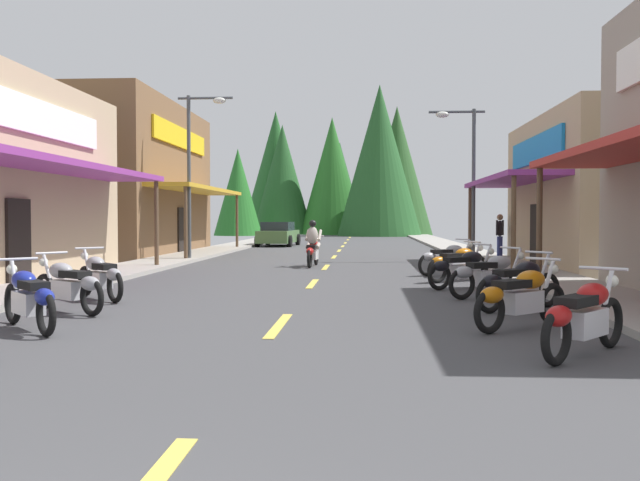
{
  "coord_description": "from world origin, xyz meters",
  "views": [
    {
      "loc": [
        1.31,
        -1.81,
        1.65
      ],
      "look_at": [
        -0.35,
        23.48,
        0.81
      ],
      "focal_mm": 39.02,
      "sensor_mm": 36.0,
      "label": 1
    }
  ],
  "objects_px": {
    "motorcycle_parked_left_2": "(29,297)",
    "rider_cruising_lead": "(313,247)",
    "motorcycle_parked_right_2": "(519,283)",
    "motorcycle_parked_right_5": "(458,263)",
    "motorcycle_parked_right_6": "(448,258)",
    "motorcycle_parked_left_3": "(68,285)",
    "streetlamp_right": "(465,161)",
    "motorcycle_parked_right_0": "(584,316)",
    "parked_car_curbside": "(278,234)",
    "motorcycle_parked_right_1": "(521,296)",
    "streetlamp_left": "(197,154)",
    "motorcycle_parked_left_4": "(100,275)",
    "motorcycle_parked_right_4": "(464,268)",
    "pedestrian_strolling": "(500,233)",
    "motorcycle_parked_right_3": "(490,274)"
  },
  "relations": [
    {
      "from": "motorcycle_parked_left_2",
      "to": "rider_cruising_lead",
      "type": "height_order",
      "value": "rider_cruising_lead"
    },
    {
      "from": "motorcycle_parked_right_2",
      "to": "motorcycle_parked_right_5",
      "type": "xyz_separation_m",
      "value": [
        -0.34,
        5.49,
        0.0
      ]
    },
    {
      "from": "motorcycle_parked_right_6",
      "to": "motorcycle_parked_left_3",
      "type": "distance_m",
      "value": 11.18
    },
    {
      "from": "streetlamp_right",
      "to": "motorcycle_parked_right_0",
      "type": "xyz_separation_m",
      "value": [
        -1.14,
        -18.14,
        -3.28
      ]
    },
    {
      "from": "parked_car_curbside",
      "to": "motorcycle_parked_right_1",
      "type": "bearing_deg",
      "value": -162.37
    },
    {
      "from": "motorcycle_parked_right_2",
      "to": "motorcycle_parked_left_2",
      "type": "bearing_deg",
      "value": 162.76
    },
    {
      "from": "streetlamp_left",
      "to": "motorcycle_parked_left_3",
      "type": "relative_size",
      "value": 3.48
    },
    {
      "from": "motorcycle_parked_right_6",
      "to": "motorcycle_parked_left_4",
      "type": "xyz_separation_m",
      "value": [
        -7.65,
        -6.42,
        0.0
      ]
    },
    {
      "from": "motorcycle_parked_right_5",
      "to": "motorcycle_parked_left_2",
      "type": "bearing_deg",
      "value": -169.27
    },
    {
      "from": "motorcycle_parked_right_1",
      "to": "motorcycle_parked_right_4",
      "type": "bearing_deg",
      "value": 48.78
    },
    {
      "from": "motorcycle_parked_right_6",
      "to": "motorcycle_parked_left_2",
      "type": "distance_m",
      "value": 12.5
    },
    {
      "from": "motorcycle_parked_right_1",
      "to": "motorcycle_parked_right_6",
      "type": "distance_m",
      "value": 9.59
    },
    {
      "from": "streetlamp_left",
      "to": "streetlamp_right",
      "type": "xyz_separation_m",
      "value": [
        10.09,
        0.54,
        -0.29
      ]
    },
    {
      "from": "streetlamp_right",
      "to": "pedestrian_strolling",
      "type": "relative_size",
      "value": 3.2
    },
    {
      "from": "rider_cruising_lead",
      "to": "pedestrian_strolling",
      "type": "xyz_separation_m",
      "value": [
        7.12,
        4.94,
        0.39
      ]
    },
    {
      "from": "pedestrian_strolling",
      "to": "parked_car_curbside",
      "type": "xyz_separation_m",
      "value": [
        -10.43,
        12.01,
        -0.36
      ]
    },
    {
      "from": "motorcycle_parked_right_0",
      "to": "motorcycle_parked_left_4",
      "type": "relative_size",
      "value": 1.04
    },
    {
      "from": "motorcycle_parked_left_2",
      "to": "motorcycle_parked_right_5",
      "type": "bearing_deg",
      "value": -85.36
    },
    {
      "from": "motorcycle_parked_right_2",
      "to": "rider_cruising_lead",
      "type": "height_order",
      "value": "rider_cruising_lead"
    },
    {
      "from": "streetlamp_right",
      "to": "motorcycle_parked_right_6",
      "type": "xyz_separation_m",
      "value": [
        -1.38,
        -6.52,
        -3.28
      ]
    },
    {
      "from": "motorcycle_parked_right_1",
      "to": "motorcycle_parked_left_3",
      "type": "height_order",
      "value": "same"
    },
    {
      "from": "streetlamp_right",
      "to": "motorcycle_parked_right_6",
      "type": "height_order",
      "value": "streetlamp_right"
    },
    {
      "from": "streetlamp_right",
      "to": "streetlamp_left",
      "type": "bearing_deg",
      "value": -176.91
    },
    {
      "from": "motorcycle_parked_right_6",
      "to": "motorcycle_parked_left_3",
      "type": "height_order",
      "value": "same"
    },
    {
      "from": "motorcycle_parked_right_3",
      "to": "motorcycle_parked_left_2",
      "type": "xyz_separation_m",
      "value": [
        -7.44,
        -4.61,
        0.0
      ]
    },
    {
      "from": "motorcycle_parked_right_4",
      "to": "motorcycle_parked_right_5",
      "type": "bearing_deg",
      "value": 54.61
    },
    {
      "from": "motorcycle_parked_right_2",
      "to": "motorcycle_parked_right_4",
      "type": "distance_m",
      "value": 3.75
    },
    {
      "from": "motorcycle_parked_right_6",
      "to": "motorcycle_parked_left_2",
      "type": "relative_size",
      "value": 1.15
    },
    {
      "from": "motorcycle_parked_right_1",
      "to": "motorcycle_parked_left_4",
      "type": "bearing_deg",
      "value": 115.98
    },
    {
      "from": "motorcycle_parked_right_0",
      "to": "motorcycle_parked_right_5",
      "type": "xyz_separation_m",
      "value": [
        -0.22,
        9.61,
        0.0
      ]
    },
    {
      "from": "streetlamp_right",
      "to": "pedestrian_strolling",
      "type": "height_order",
      "value": "streetlamp_right"
    },
    {
      "from": "motorcycle_parked_right_0",
      "to": "parked_car_curbside",
      "type": "distance_m",
      "value": 32.7
    },
    {
      "from": "streetlamp_right",
      "to": "motorcycle_parked_right_2",
      "type": "xyz_separation_m",
      "value": [
        -1.01,
        -14.02,
        -3.28
      ]
    },
    {
      "from": "pedestrian_strolling",
      "to": "motorcycle_parked_right_2",
      "type": "bearing_deg",
      "value": -61.59
    },
    {
      "from": "motorcycle_parked_right_2",
      "to": "motorcycle_parked_left_3",
      "type": "relative_size",
      "value": 0.99
    },
    {
      "from": "motorcycle_parked_right_4",
      "to": "motorcycle_parked_left_4",
      "type": "height_order",
      "value": "same"
    },
    {
      "from": "streetlamp_right",
      "to": "motorcycle_parked_right_5",
      "type": "height_order",
      "value": "streetlamp_right"
    },
    {
      "from": "streetlamp_left",
      "to": "parked_car_curbside",
      "type": "xyz_separation_m",
      "value": [
        1.29,
        14.19,
        -3.38
      ]
    },
    {
      "from": "motorcycle_parked_right_5",
      "to": "motorcycle_parked_left_3",
      "type": "distance_m",
      "value": 9.8
    },
    {
      "from": "streetlamp_left",
      "to": "motorcycle_parked_left_2",
      "type": "relative_size",
      "value": 3.87
    },
    {
      "from": "motorcycle_parked_right_0",
      "to": "parked_car_curbside",
      "type": "relative_size",
      "value": 0.38
    },
    {
      "from": "streetlamp_right",
      "to": "motorcycle_parked_left_2",
      "type": "relative_size",
      "value": 3.54
    },
    {
      "from": "motorcycle_parked_right_4",
      "to": "pedestrian_strolling",
      "type": "bearing_deg",
      "value": 43.05
    },
    {
      "from": "motorcycle_parked_right_1",
      "to": "rider_cruising_lead",
      "type": "xyz_separation_m",
      "value": [
        -4.06,
        12.81,
        0.17
      ]
    },
    {
      "from": "motorcycle_parked_left_4",
      "to": "parked_car_curbside",
      "type": "xyz_separation_m",
      "value": [
        0.23,
        26.6,
        0.2
      ]
    },
    {
      "from": "streetlamp_right",
      "to": "motorcycle_parked_right_4",
      "type": "distance_m",
      "value": 10.91
    },
    {
      "from": "motorcycle_parked_left_3",
      "to": "rider_cruising_lead",
      "type": "bearing_deg",
      "value": -70.63
    },
    {
      "from": "motorcycle_parked_right_3",
      "to": "pedestrian_strolling",
      "type": "height_order",
      "value": "pedestrian_strolling"
    },
    {
      "from": "rider_cruising_lead",
      "to": "pedestrian_strolling",
      "type": "bearing_deg",
      "value": -51.23
    },
    {
      "from": "motorcycle_parked_left_2",
      "to": "streetlamp_left",
      "type": "bearing_deg",
      "value": -38.58
    }
  ]
}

